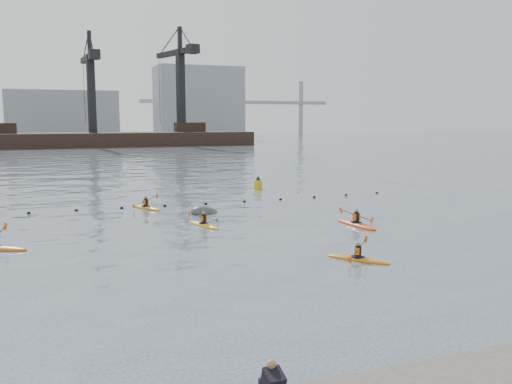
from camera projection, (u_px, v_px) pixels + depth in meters
The scene contains 10 objects.
ground at pixel (354, 301), 18.68m from camera, with size 400.00×400.00×0.00m, color #34434B.
float_line at pixel (185, 205), 39.33m from camera, with size 33.24×0.73×0.24m.
barge_pier at pixel (92, 138), 120.03m from camera, with size 72.00×19.30×29.50m.
skyline at pixel (89, 108), 157.15m from camera, with size 141.00×28.00×22.00m.
kayaker_0 at pixel (358, 258), 24.01m from camera, with size 2.23×2.72×1.05m.
kayaker_3 at pixel (204, 224), 31.70m from camera, with size 2.02×3.08×1.09m.
kayaker_4 at pixel (356, 224), 31.80m from camera, with size 2.45×3.61×1.32m.
kayaker_5 at pixel (146, 207), 37.82m from camera, with size 1.97×3.09×1.06m.
mooring_buoy at pixel (205, 213), 35.95m from camera, with size 1.98×1.17×0.99m, color #3C3F41.
nav_buoy at pixel (258, 184), 48.24m from camera, with size 0.74×0.74×1.35m.
Camera 1 is at (-9.65, -15.57, 6.25)m, focal length 38.00 mm.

